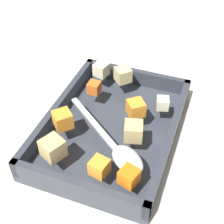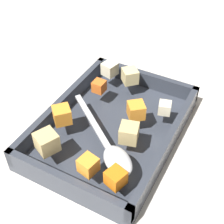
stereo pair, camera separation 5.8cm
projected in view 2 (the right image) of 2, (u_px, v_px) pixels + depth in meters
name	position (u px, v px, depth m)	size (l,w,h in m)	color
ground_plane	(112.00, 128.00, 0.63)	(4.00, 4.00, 0.00)	beige
baking_dish	(112.00, 129.00, 0.61)	(0.32, 0.23, 0.05)	#333842
carrot_chunk_far_right	(99.00, 86.00, 0.63)	(0.02, 0.02, 0.02)	orange
carrot_chunk_near_right	(116.00, 178.00, 0.47)	(0.03, 0.03, 0.03)	orange
carrot_chunk_corner_ne	(136.00, 110.00, 0.57)	(0.03, 0.03, 0.03)	orange
carrot_chunk_rim_edge	(62.00, 115.00, 0.56)	(0.03, 0.03, 0.03)	orange
carrot_chunk_corner_sw	(88.00, 165.00, 0.49)	(0.03, 0.03, 0.03)	orange
potato_chunk_front_center	(130.00, 76.00, 0.65)	(0.03, 0.03, 0.03)	#E0CC89
potato_chunk_heap_top	(129.00, 133.00, 0.53)	(0.03, 0.03, 0.03)	tan
potato_chunk_back_center	(165.00, 108.00, 0.58)	(0.02, 0.02, 0.02)	beige
potato_chunk_far_left	(110.00, 69.00, 0.67)	(0.03, 0.03, 0.03)	beige
potato_chunk_near_spoon	(47.00, 142.00, 0.52)	(0.03, 0.03, 0.03)	tan
serving_spoon	(114.00, 155.00, 0.51)	(0.15, 0.18, 0.02)	silver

